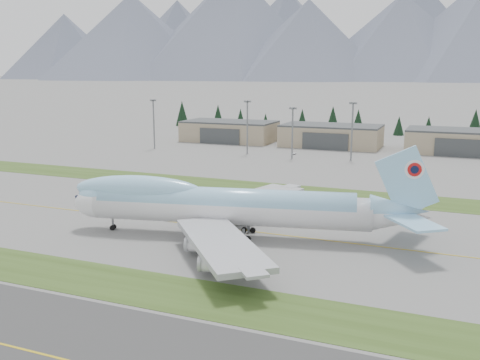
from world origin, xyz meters
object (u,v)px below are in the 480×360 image
at_px(boeing_747_freighter, 225,205).
at_px(hangar_left, 230,131).
at_px(hangar_right, 462,141).
at_px(service_vehicle_b, 403,159).
at_px(service_vehicle_a, 295,154).
at_px(hangar_center, 331,136).
at_px(service_vehicle_c, 458,157).

bearing_deg(boeing_747_freighter, hangar_left, 101.23).
bearing_deg(hangar_right, service_vehicle_b, -130.41).
bearing_deg(service_vehicle_b, service_vehicle_a, 98.87).
xyz_separation_m(hangar_center, service_vehicle_a, (-9.26, -32.31, -5.39)).
relative_size(hangar_right, service_vehicle_a, 14.75).
relative_size(hangar_center, service_vehicle_b, 14.11).
relative_size(hangar_center, service_vehicle_c, 12.40).
bearing_deg(service_vehicle_a, hangar_left, 137.11).
distance_m(boeing_747_freighter, hangar_left, 168.77).
height_order(boeing_747_freighter, hangar_center, boeing_747_freighter).
bearing_deg(boeing_747_freighter, hangar_right, 60.71).
relative_size(hangar_right, service_vehicle_b, 14.11).
bearing_deg(service_vehicle_c, hangar_left, 155.50).
relative_size(service_vehicle_a, service_vehicle_b, 0.96).
bearing_deg(hangar_center, service_vehicle_a, -105.99).
distance_m(hangar_left, hangar_center, 55.00).
bearing_deg(hangar_right, boeing_747_freighter, -107.55).
height_order(hangar_right, service_vehicle_a, hangar_right).
relative_size(hangar_left, service_vehicle_c, 12.40).
bearing_deg(service_vehicle_b, boeing_747_freighter, 170.23).
height_order(hangar_left, service_vehicle_c, hangar_left).
height_order(hangar_left, hangar_center, same).
distance_m(service_vehicle_a, service_vehicle_b, 46.98).
height_order(hangar_left, hangar_right, same).
height_order(boeing_747_freighter, service_vehicle_b, boeing_747_freighter).
bearing_deg(boeing_747_freighter, service_vehicle_b, 66.63).
xyz_separation_m(hangar_left, hangar_center, (55.00, 0.00, 0.00)).
distance_m(hangar_right, service_vehicle_b, 35.32).
distance_m(hangar_left, service_vehicle_c, 114.87).
xyz_separation_m(service_vehicle_a, service_vehicle_b, (46.63, 5.73, 0.00)).
bearing_deg(hangar_right, hangar_left, 180.00).
bearing_deg(service_vehicle_c, hangar_center, 150.19).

